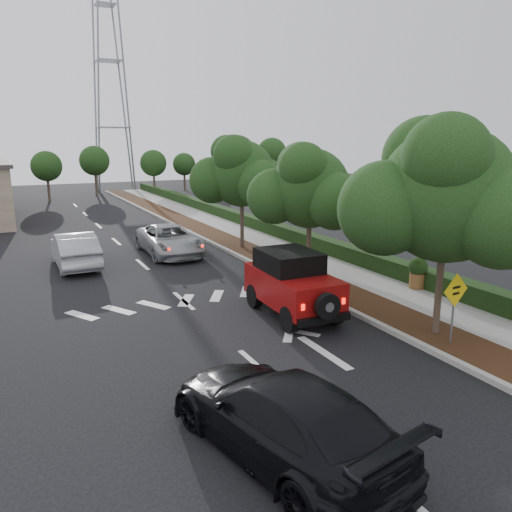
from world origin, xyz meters
TOP-DOWN VIEW (x-y plane):
  - ground at (0.00, 0.00)m, footprint 120.00×120.00m
  - curb at (4.60, 12.00)m, footprint 0.20×70.00m
  - planting_strip at (5.60, 12.00)m, footprint 1.80×70.00m
  - sidewalk at (7.50, 12.00)m, footprint 2.00×70.00m
  - hedge at (8.90, 12.00)m, footprint 0.80×70.00m
  - transmission_tower at (6.00, 48.00)m, footprint 7.00×4.00m
  - street_tree_near at (5.60, -0.50)m, footprint 3.80×3.80m
  - street_tree_mid at (5.60, 6.50)m, footprint 3.20×3.20m
  - street_tree_far at (5.60, 13.00)m, footprint 3.40×3.40m
  - red_jeep at (2.75, 3.14)m, footprint 1.98×4.20m
  - silver_suv_ahead at (1.78, 13.50)m, footprint 2.51×5.35m
  - black_suv_oncoming at (-1.25, -3.41)m, footprint 3.12×5.60m
  - silver_sedan_oncoming at (-2.80, 12.96)m, footprint 1.73×4.84m
  - speed_hump_sign at (5.40, -1.27)m, footprint 0.95×0.10m
  - terracotta_planter at (8.40, 3.16)m, footprint 0.73×0.73m

SIDE VIEW (x-z plane):
  - ground at x=0.00m, z-range 0.00..0.00m
  - transmission_tower at x=6.00m, z-range -14.00..14.00m
  - street_tree_near at x=5.60m, z-range -2.96..2.96m
  - street_tree_mid at x=5.60m, z-range -2.66..2.66m
  - street_tree_far at x=5.60m, z-range -2.81..2.81m
  - planting_strip at x=5.60m, z-range 0.00..0.12m
  - sidewalk at x=7.50m, z-range 0.00..0.12m
  - curb at x=4.60m, z-range 0.00..0.15m
  - hedge at x=8.90m, z-range 0.00..0.80m
  - silver_suv_ahead at x=1.78m, z-range 0.00..1.48m
  - black_suv_oncoming at x=-1.25m, z-range 0.00..1.53m
  - silver_sedan_oncoming at x=-2.80m, z-range 0.00..1.59m
  - terracotta_planter at x=8.40m, z-range 0.22..1.49m
  - red_jeep at x=2.75m, z-range 0.02..2.14m
  - speed_hump_sign at x=5.40m, z-range 0.39..2.41m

